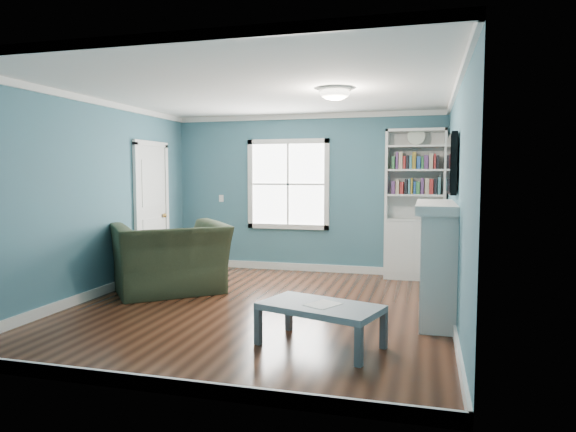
# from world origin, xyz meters

# --- Properties ---
(floor) EXTENTS (5.00, 5.00, 0.00)m
(floor) POSITION_xyz_m (0.00, 0.00, 0.00)
(floor) COLOR black
(floor) RESTS_ON ground
(room_walls) EXTENTS (5.00, 5.00, 5.00)m
(room_walls) POSITION_xyz_m (0.00, 0.00, 1.58)
(room_walls) COLOR #3A6E80
(room_walls) RESTS_ON ground
(trim) EXTENTS (4.50, 5.00, 2.60)m
(trim) POSITION_xyz_m (0.00, 0.00, 1.24)
(trim) COLOR white
(trim) RESTS_ON ground
(window) EXTENTS (1.40, 0.06, 1.50)m
(window) POSITION_xyz_m (-0.30, 2.49, 1.45)
(window) COLOR white
(window) RESTS_ON room_walls
(bookshelf) EXTENTS (0.90, 0.35, 2.31)m
(bookshelf) POSITION_xyz_m (1.77, 2.30, 0.92)
(bookshelf) COLOR silver
(bookshelf) RESTS_ON ground
(fireplace) EXTENTS (0.44, 1.58, 1.30)m
(fireplace) POSITION_xyz_m (2.08, 0.20, 0.64)
(fireplace) COLOR black
(fireplace) RESTS_ON ground
(tv) EXTENTS (0.06, 1.10, 0.65)m
(tv) POSITION_xyz_m (2.20, 0.20, 1.72)
(tv) COLOR black
(tv) RESTS_ON fireplace
(door) EXTENTS (0.12, 0.98, 2.17)m
(door) POSITION_xyz_m (-2.22, 1.40, 1.07)
(door) COLOR silver
(door) RESTS_ON ground
(ceiling_fixture) EXTENTS (0.38, 0.38, 0.15)m
(ceiling_fixture) POSITION_xyz_m (0.90, 0.10, 2.55)
(ceiling_fixture) COLOR white
(ceiling_fixture) RESTS_ON room_walls
(light_switch) EXTENTS (0.08, 0.01, 0.12)m
(light_switch) POSITION_xyz_m (-1.50, 2.48, 1.20)
(light_switch) COLOR white
(light_switch) RESTS_ON room_walls
(recliner) EXTENTS (1.72, 1.66, 1.27)m
(recliner) POSITION_xyz_m (-1.45, 0.50, 0.64)
(recliner) COLOR black
(recliner) RESTS_ON ground
(coffee_table) EXTENTS (1.24, 0.91, 0.40)m
(coffee_table) POSITION_xyz_m (1.00, -1.17, 0.35)
(coffee_table) COLOR #464E54
(coffee_table) RESTS_ON ground
(paper_sheet) EXTENTS (0.36, 0.38, 0.00)m
(paper_sheet) POSITION_xyz_m (1.02, -1.17, 0.40)
(paper_sheet) COLOR white
(paper_sheet) RESTS_ON coffee_table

